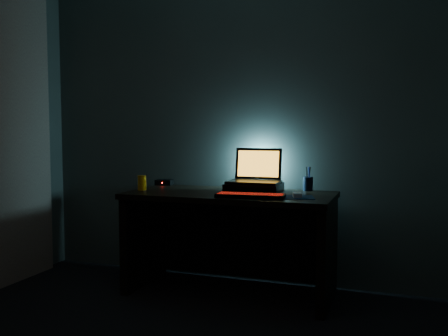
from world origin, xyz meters
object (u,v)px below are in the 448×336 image
object	(u,v)px
laptop	(256,175)
router	(164,182)
pen_cup	(308,184)
juice_glass	(142,183)
mouse	(297,195)
keyboard	(250,196)

from	to	relation	value
laptop	router	xyz separation A→B (m)	(-0.82, 0.11, -0.10)
pen_cup	juice_glass	xyz separation A→B (m)	(-1.20, -0.37, 0.00)
mouse	pen_cup	bearing A→B (deg)	73.33
mouse	laptop	bearing A→B (deg)	126.16
laptop	router	distance (m)	0.83
mouse	juice_glass	size ratio (longest dim) A/B	0.85
keyboard	juice_glass	size ratio (longest dim) A/B	4.23
juice_glass	laptop	bearing A→B (deg)	18.12
pen_cup	router	bearing A→B (deg)	179.68
juice_glass	keyboard	bearing A→B (deg)	-8.44
pen_cup	router	distance (m)	1.20
laptop	pen_cup	bearing A→B (deg)	14.28
keyboard	pen_cup	bearing A→B (deg)	54.15
laptop	keyboard	xyz separation A→B (m)	(0.08, -0.40, -0.11)
mouse	juice_glass	bearing A→B (deg)	162.97
keyboard	pen_cup	xyz separation A→B (m)	(0.30, 0.51, 0.04)
juice_glass	router	bearing A→B (deg)	90.00
mouse	pen_cup	distance (m)	0.40
mouse	juice_glass	xyz separation A→B (m)	(-1.19, 0.02, 0.04)
keyboard	juice_glass	bearing A→B (deg)	166.48
keyboard	laptop	bearing A→B (deg)	95.51
pen_cup	juice_glass	distance (m)	1.26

